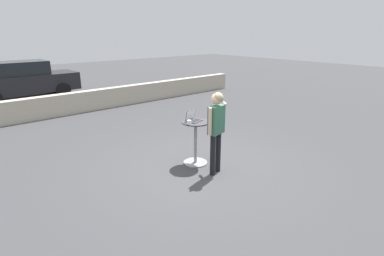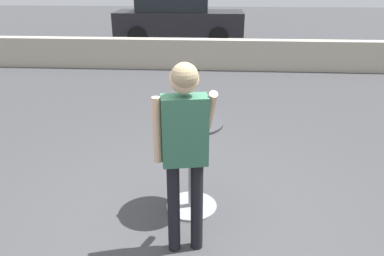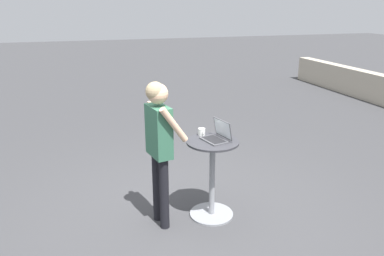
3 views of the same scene
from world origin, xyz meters
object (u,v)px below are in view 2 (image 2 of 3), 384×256
laptop (191,115)px  standing_person (185,138)px  cafe_table (192,162)px  parked_car_near_street (178,18)px  coffee_mug (167,120)px

laptop → standing_person: standing_person is taller
cafe_table → parked_car_near_street: bearing=96.7°
parked_car_near_street → cafe_table: bearing=-83.3°
standing_person → laptop: bearing=90.0°
coffee_mug → parked_car_near_street: parked_car_near_street is taller
laptop → coffee_mug: bearing=-151.9°
coffee_mug → parked_car_near_street: 10.30m
laptop → parked_car_near_street: bearing=96.7°
parked_car_near_street → laptop: bearing=-83.3°
laptop → coffee_mug: size_ratio=3.18×
coffee_mug → parked_car_near_street: bearing=95.4°
laptop → parked_car_near_street: parked_car_near_street is taller
cafe_table → standing_person: (-0.01, -0.65, 0.57)m
laptop → coffee_mug: (-0.22, -0.12, -0.01)m
laptop → standing_person: size_ratio=0.22×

